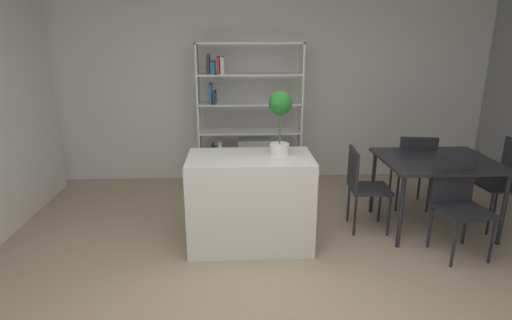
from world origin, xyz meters
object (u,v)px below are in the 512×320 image
at_px(kitchen_island, 250,201).
at_px(dining_chair_far, 414,165).
at_px(potted_plant_on_island, 280,114).
at_px(dining_chair_near, 458,195).
at_px(dining_chair_window_side, 507,176).
at_px(open_bookshelf, 245,125).
at_px(dining_table, 437,166).
at_px(dining_chair_island_side, 362,182).

bearing_deg(kitchen_island, dining_chair_far, 21.70).
distance_m(kitchen_island, potted_plant_on_island, 0.90).
xyz_separation_m(dining_chair_near, dining_chair_window_side, (0.80, 0.51, 0.00)).
bearing_deg(dining_chair_near, open_bookshelf, 128.85).
bearing_deg(potted_plant_on_island, dining_chair_window_side, 4.89).
bearing_deg(kitchen_island, dining_table, 7.91).
xyz_separation_m(potted_plant_on_island, dining_chair_far, (1.67, 0.71, -0.76)).
bearing_deg(dining_chair_far, open_bookshelf, -15.26).
bearing_deg(dining_chair_near, dining_chair_island_side, 139.14).
height_order(open_bookshelf, dining_chair_window_side, open_bookshelf).
bearing_deg(dining_table, potted_plant_on_island, -173.11).
height_order(dining_table, dining_chair_island_side, dining_chair_island_side).
bearing_deg(dining_chair_near, dining_table, 80.86).
bearing_deg(dining_chair_far, dining_table, 100.15).
xyz_separation_m(open_bookshelf, dining_chair_window_side, (2.76, -1.36, -0.30)).
bearing_deg(potted_plant_on_island, dining_table, 6.89).
bearing_deg(dining_chair_window_side, dining_chair_far, -126.36).
relative_size(potted_plant_on_island, dining_table, 0.53).
bearing_deg(dining_chair_far, kitchen_island, 30.18).
height_order(potted_plant_on_island, open_bookshelf, open_bookshelf).
bearing_deg(potted_plant_on_island, kitchen_island, -166.24).
distance_m(dining_chair_window_side, dining_chair_far, 0.95).
height_order(open_bookshelf, dining_chair_far, open_bookshelf).
bearing_deg(potted_plant_on_island, open_bookshelf, 100.52).
distance_m(open_bookshelf, dining_chair_window_side, 3.09).
relative_size(open_bookshelf, dining_chair_island_side, 2.17).
bearing_deg(open_bookshelf, dining_chair_island_side, -48.80).
xyz_separation_m(kitchen_island, dining_chair_near, (1.95, -0.23, 0.11)).
relative_size(dining_chair_near, dining_chair_island_side, 1.09).
height_order(dining_chair_near, dining_chair_window_side, dining_chair_near).
bearing_deg(dining_chair_window_side, open_bookshelf, -120.91).
xyz_separation_m(dining_chair_near, dining_chair_island_side, (-0.77, 0.50, -0.03)).
xyz_separation_m(potted_plant_on_island, dining_chair_island_side, (0.90, 0.21, -0.77)).
xyz_separation_m(dining_chair_near, dining_chair_far, (-0.00, 1.00, -0.02)).
bearing_deg(kitchen_island, dining_chair_island_side, 13.28).
relative_size(potted_plant_on_island, dining_chair_window_side, 0.64).
height_order(potted_plant_on_island, dining_chair_window_side, potted_plant_on_island).
height_order(dining_chair_near, dining_chair_far, dining_chair_near).
bearing_deg(open_bookshelf, dining_table, -34.69).
xyz_separation_m(kitchen_island, potted_plant_on_island, (0.29, 0.07, 0.85)).
distance_m(kitchen_island, dining_table, 2.00).
height_order(kitchen_island, dining_table, kitchen_island).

